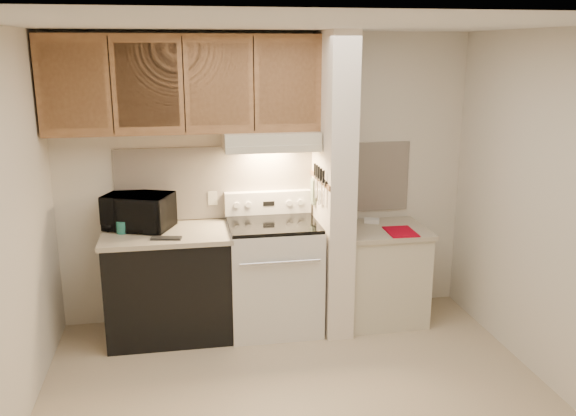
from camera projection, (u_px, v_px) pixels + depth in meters
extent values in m
plane|color=#C4AF8E|center=(300.00, 398.00, 4.24)|extent=(3.60, 3.60, 0.00)
plane|color=white|center=(302.00, 24.00, 3.60)|extent=(3.60, 3.60, 0.00)
cube|color=beige|center=(267.00, 179.00, 5.35)|extent=(3.60, 2.50, 0.02)
cube|color=beige|center=(3.00, 242.00, 3.61)|extent=(0.02, 3.00, 2.50)
cube|color=beige|center=(554.00, 213.00, 4.23)|extent=(0.02, 3.00, 2.50)
cube|color=white|center=(267.00, 181.00, 5.34)|extent=(2.60, 0.02, 0.63)
cube|color=silver|center=(273.00, 277.00, 5.22)|extent=(0.76, 0.65, 0.92)
cube|color=black|center=(280.00, 287.00, 4.91)|extent=(0.50, 0.01, 0.30)
cylinder|color=silver|center=(280.00, 262.00, 4.82)|extent=(0.65, 0.02, 0.02)
cube|color=black|center=(273.00, 224.00, 5.10)|extent=(0.74, 0.64, 0.03)
cube|color=silver|center=(268.00, 202.00, 5.34)|extent=(0.76, 0.08, 0.20)
cube|color=black|center=(269.00, 204.00, 5.30)|extent=(0.10, 0.01, 0.04)
cylinder|color=silver|center=(237.00, 205.00, 5.25)|extent=(0.05, 0.02, 0.05)
cylinder|color=silver|center=(248.00, 205.00, 5.27)|extent=(0.05, 0.02, 0.05)
cylinder|color=silver|center=(289.00, 203.00, 5.33)|extent=(0.05, 0.02, 0.05)
cylinder|color=silver|center=(300.00, 202.00, 5.35)|extent=(0.05, 0.02, 0.05)
cube|color=black|center=(169.00, 286.00, 5.08)|extent=(1.00, 0.63, 0.87)
cube|color=#B3A88F|center=(167.00, 234.00, 4.97)|extent=(1.04, 0.67, 0.04)
cube|color=black|center=(166.00, 238.00, 4.77)|extent=(0.25, 0.12, 0.02)
cylinder|color=#216E5F|center=(122.00, 227.00, 4.92)|extent=(0.12, 0.12, 0.10)
cube|color=beige|center=(213.00, 198.00, 5.28)|extent=(0.08, 0.01, 0.12)
imported|color=black|center=(139.00, 211.00, 5.02)|extent=(0.62, 0.53, 0.29)
cube|color=white|center=(333.00, 185.00, 5.10)|extent=(0.22, 0.70, 2.50)
cube|color=#94643D|center=(320.00, 180.00, 5.07)|extent=(0.01, 0.70, 0.04)
cube|color=black|center=(320.00, 179.00, 5.01)|extent=(0.02, 0.42, 0.04)
cube|color=silver|center=(324.00, 195.00, 4.87)|extent=(0.01, 0.03, 0.16)
cylinder|color=black|center=(324.00, 177.00, 4.85)|extent=(0.02, 0.02, 0.10)
cube|color=silver|center=(321.00, 194.00, 4.97)|extent=(0.01, 0.04, 0.18)
cylinder|color=black|center=(321.00, 174.00, 4.93)|extent=(0.02, 0.02, 0.10)
cube|color=silver|center=(319.00, 193.00, 5.03)|extent=(0.01, 0.04, 0.20)
cylinder|color=black|center=(319.00, 172.00, 5.01)|extent=(0.02, 0.02, 0.10)
cube|color=silver|center=(317.00, 188.00, 5.11)|extent=(0.01, 0.04, 0.16)
cylinder|color=black|center=(317.00, 171.00, 5.08)|extent=(0.02, 0.02, 0.10)
cube|color=silver|center=(315.00, 188.00, 5.18)|extent=(0.01, 0.04, 0.18)
cylinder|color=black|center=(315.00, 169.00, 5.14)|extent=(0.02, 0.02, 0.10)
cube|color=gray|center=(313.00, 192.00, 5.26)|extent=(0.03, 0.09, 0.22)
cube|color=beige|center=(382.00, 276.00, 5.39)|extent=(0.70, 0.60, 0.81)
cube|color=#B3A88F|center=(384.00, 230.00, 5.29)|extent=(0.74, 0.64, 0.04)
cube|color=#AB0116|center=(401.00, 232.00, 5.15)|extent=(0.24, 0.32, 0.01)
cube|color=white|center=(372.00, 221.00, 5.44)|extent=(0.16, 0.13, 0.04)
cube|color=beige|center=(270.00, 140.00, 5.04)|extent=(0.78, 0.44, 0.15)
cube|color=beige|center=(274.00, 149.00, 4.85)|extent=(0.78, 0.04, 0.06)
cube|color=#94643D|center=(183.00, 84.00, 4.85)|extent=(2.18, 0.33, 0.77)
cube|color=#94643D|center=(73.00, 86.00, 4.56)|extent=(0.46, 0.01, 0.63)
cube|color=black|center=(111.00, 86.00, 4.60)|extent=(0.01, 0.01, 0.73)
cube|color=#94643D|center=(148.00, 85.00, 4.65)|extent=(0.46, 0.01, 0.63)
cube|color=black|center=(184.00, 85.00, 4.70)|extent=(0.01, 0.01, 0.73)
cube|color=#94643D|center=(219.00, 85.00, 4.74)|extent=(0.46, 0.01, 0.63)
cube|color=black|center=(254.00, 84.00, 4.79)|extent=(0.01, 0.01, 0.73)
cube|color=#94643D|center=(288.00, 84.00, 4.84)|extent=(0.46, 0.01, 0.63)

